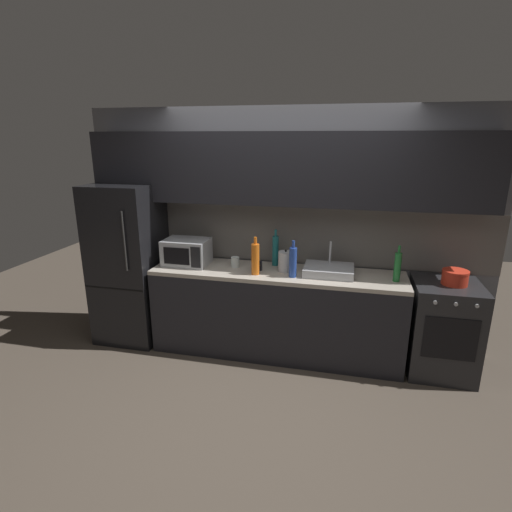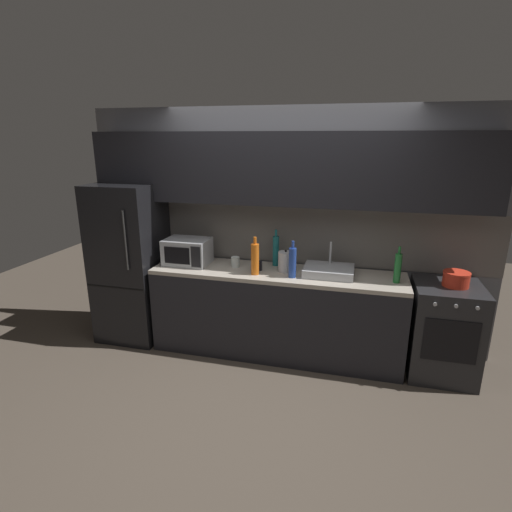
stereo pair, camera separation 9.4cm
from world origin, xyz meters
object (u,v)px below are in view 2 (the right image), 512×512
(mug_clear, at_px, (235,262))
(mug_dark, at_px, (258,266))
(oven_range, at_px, (443,330))
(wine_bottle_teal, at_px, (276,250))
(wine_bottle_green, at_px, (398,268))
(cooking_pot, at_px, (456,279))
(kettle, at_px, (286,262))
(wine_bottle_orange, at_px, (255,259))
(wine_bottle_blue, at_px, (292,262))
(microwave, at_px, (187,251))
(refrigerator, at_px, (131,262))

(mug_clear, xyz_separation_m, mug_dark, (0.25, -0.05, -0.01))
(oven_range, distance_m, wine_bottle_teal, 1.78)
(wine_bottle_green, height_order, mug_clear, wine_bottle_green)
(cooking_pot, bearing_deg, wine_bottle_green, -176.23)
(kettle, distance_m, wine_bottle_orange, 0.32)
(wine_bottle_blue, relative_size, wine_bottle_green, 1.04)
(kettle, relative_size, mug_dark, 2.53)
(kettle, xyz_separation_m, wine_bottle_teal, (-0.14, 0.17, 0.06))
(microwave, height_order, wine_bottle_orange, wine_bottle_orange)
(oven_range, height_order, kettle, kettle)
(wine_bottle_blue, distance_m, wine_bottle_teal, 0.40)
(oven_range, height_order, mug_dark, mug_dark)
(refrigerator, bearing_deg, mug_clear, 2.16)
(mug_clear, bearing_deg, cooking_pot, -1.23)
(microwave, height_order, wine_bottle_green, wine_bottle_green)
(refrigerator, height_order, cooking_pot, refrigerator)
(wine_bottle_green, xyz_separation_m, wine_bottle_teal, (-1.19, 0.23, 0.02))
(kettle, xyz_separation_m, mug_clear, (-0.53, 0.02, -0.05))
(mug_clear, bearing_deg, wine_bottle_orange, -34.94)
(microwave, bearing_deg, refrigerator, -178.45)
(oven_range, distance_m, mug_clear, 2.12)
(microwave, relative_size, mug_clear, 4.38)
(microwave, height_order, wine_bottle_teal, wine_bottle_teal)
(mug_clear, bearing_deg, microwave, -177.05)
(wine_bottle_blue, height_order, wine_bottle_green, wine_bottle_blue)
(oven_range, height_order, wine_bottle_orange, wine_bottle_orange)
(wine_bottle_blue, bearing_deg, kettle, 120.68)
(wine_bottle_teal, bearing_deg, wine_bottle_blue, -54.72)
(kettle, distance_m, mug_clear, 0.53)
(mug_clear, bearing_deg, wine_bottle_green, -2.84)
(oven_range, relative_size, wine_bottle_teal, 2.34)
(wine_bottle_green, relative_size, mug_clear, 3.30)
(kettle, distance_m, mug_dark, 0.29)
(kettle, distance_m, wine_bottle_teal, 0.22)
(mug_dark, bearing_deg, cooking_pot, 0.06)
(kettle, distance_m, wine_bottle_green, 1.06)
(kettle, distance_m, wine_bottle_blue, 0.19)
(refrigerator, bearing_deg, cooking_pot, 0.00)
(kettle, height_order, mug_clear, kettle)
(oven_range, distance_m, wine_bottle_orange, 1.90)
(oven_range, relative_size, wine_bottle_orange, 2.39)
(mug_dark, bearing_deg, wine_bottle_teal, 53.90)
(refrigerator, relative_size, oven_range, 1.92)
(refrigerator, bearing_deg, wine_bottle_teal, 6.94)
(refrigerator, relative_size, wine_bottle_teal, 4.50)
(wine_bottle_green, bearing_deg, mug_dark, 178.65)
(microwave, distance_m, wine_bottle_green, 2.11)
(wine_bottle_teal, distance_m, mug_dark, 0.27)
(wine_bottle_teal, height_order, cooking_pot, wine_bottle_teal)
(kettle, distance_m, cooking_pot, 1.57)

